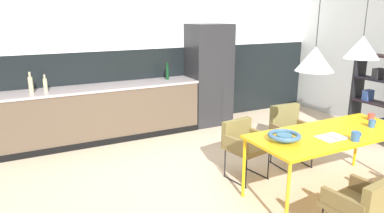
# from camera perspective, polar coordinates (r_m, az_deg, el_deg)

# --- Properties ---
(ground_plane) EXTENTS (9.02, 9.02, 0.00)m
(ground_plane) POSITION_cam_1_polar(r_m,az_deg,el_deg) (4.37, 11.39, -13.59)
(ground_plane) COLOR #CBB191
(back_wall_splashback_dark) EXTENTS (6.94, 0.12, 1.45)m
(back_wall_splashback_dark) POSITION_cam_1_polar(r_m,az_deg,el_deg) (6.64, -4.75, 3.25)
(back_wall_splashback_dark) COLOR black
(back_wall_splashback_dark) RESTS_ON ground
(back_wall_panel_upper) EXTENTS (6.94, 0.12, 1.45)m
(back_wall_panel_upper) POSITION_cam_1_polar(r_m,az_deg,el_deg) (6.50, -5.04, 15.82)
(back_wall_panel_upper) COLOR silver
(back_wall_panel_upper) RESTS_ON back_wall_splashback_dark
(kitchen_counter) EXTENTS (3.74, 0.63, 0.91)m
(kitchen_counter) POSITION_cam_1_polar(r_m,az_deg,el_deg) (5.97, -16.45, -1.31)
(kitchen_counter) COLOR brown
(kitchen_counter) RESTS_ON ground
(refrigerator_column) EXTENTS (0.76, 0.60, 1.88)m
(refrigerator_column) POSITION_cam_1_polar(r_m,az_deg,el_deg) (6.62, 2.75, 5.17)
(refrigerator_column) COLOR #232326
(refrigerator_column) RESTS_ON ground
(dining_table) EXTENTS (1.96, 0.80, 0.75)m
(dining_table) POSITION_cam_1_polar(r_m,az_deg,el_deg) (4.32, 21.74, -4.50)
(dining_table) COLOR #ECAB13
(dining_table) RESTS_ON ground
(armchair_head_of_table) EXTENTS (0.51, 0.49, 0.83)m
(armchair_head_of_table) POSITION_cam_1_polar(r_m,az_deg,el_deg) (5.04, 15.57, -3.35)
(armchair_head_of_table) COLOR brown
(armchair_head_of_table) RESTS_ON ground
(armchair_near_window) EXTENTS (0.53, 0.52, 0.71)m
(armchair_near_window) POSITION_cam_1_polar(r_m,az_deg,el_deg) (3.52, 26.26, -13.77)
(armchair_near_window) COLOR brown
(armchair_near_window) RESTS_ON ground
(armchair_corner_seat) EXTENTS (0.55, 0.54, 0.74)m
(armchair_corner_seat) POSITION_cam_1_polar(r_m,az_deg,el_deg) (4.53, 8.40, -5.48)
(armchair_corner_seat) COLOR brown
(armchair_corner_seat) RESTS_ON ground
(fruit_bowl) EXTENTS (0.35, 0.35, 0.09)m
(fruit_bowl) POSITION_cam_1_polar(r_m,az_deg,el_deg) (3.85, 14.80, -4.68)
(fruit_bowl) COLOR #33607F
(fruit_bowl) RESTS_ON dining_table
(open_book) EXTENTS (0.30, 0.22, 0.02)m
(open_book) POSITION_cam_1_polar(r_m,az_deg,el_deg) (4.12, 21.73, -4.70)
(open_book) COLOR white
(open_book) RESTS_ON dining_table
(mug_white_ceramic) EXTENTS (0.14, 0.09, 0.10)m
(mug_white_ceramic) POSITION_cam_1_polar(r_m,az_deg,el_deg) (4.12, 25.13, -4.40)
(mug_white_ceramic) COLOR #335B93
(mug_white_ceramic) RESTS_ON dining_table
(mug_tall_blue) EXTENTS (0.12, 0.07, 0.09)m
(mug_tall_blue) POSITION_cam_1_polar(r_m,az_deg,el_deg) (4.69, 27.25, -2.46)
(mug_tall_blue) COLOR #335B93
(mug_tall_blue) RESTS_ON dining_table
(mug_short_terracotta) EXTENTS (0.12, 0.08, 0.08)m
(mug_short_terracotta) POSITION_cam_1_polar(r_m,az_deg,el_deg) (5.00, 27.16, -1.50)
(mug_short_terracotta) COLOR #B23D33
(mug_short_terracotta) RESTS_ON dining_table
(bottle_vinegar_dark) EXTENTS (0.07, 0.07, 0.32)m
(bottle_vinegar_dark) POSITION_cam_1_polar(r_m,az_deg,el_deg) (5.71, -24.80, 3.28)
(bottle_vinegar_dark) COLOR tan
(bottle_vinegar_dark) RESTS_ON kitchen_counter
(bottle_spice_small) EXTENTS (0.06, 0.06, 0.26)m
(bottle_spice_small) POSITION_cam_1_polar(r_m,az_deg,el_deg) (5.73, -22.80, 3.29)
(bottle_spice_small) COLOR tan
(bottle_spice_small) RESTS_ON kitchen_counter
(bottle_wine_green) EXTENTS (0.06, 0.06, 0.31)m
(bottle_wine_green) POSITION_cam_1_polar(r_m,az_deg,el_deg) (6.29, -4.05, 5.63)
(bottle_wine_green) COLOR #0F3319
(bottle_wine_green) RESTS_ON kitchen_counter
(open_shelf_unit) EXTENTS (0.30, 0.83, 1.60)m
(open_shelf_unit) POSITION_cam_1_polar(r_m,az_deg,el_deg) (6.46, 28.19, 2.04)
(open_shelf_unit) COLOR black
(open_shelf_unit) RESTS_ON ground
(pendant_lamp_over_table_near) EXTENTS (0.39, 0.39, 1.35)m
(pendant_lamp_over_table_near) POSITION_cam_1_polar(r_m,az_deg,el_deg) (3.81, 19.39, 7.32)
(pendant_lamp_over_table_near) COLOR black
(pendant_lamp_over_table_far) EXTENTS (0.39, 0.39, 1.27)m
(pendant_lamp_over_table_far) POSITION_cam_1_polar(r_m,az_deg,el_deg) (4.44, 26.00, 8.68)
(pendant_lamp_over_table_far) COLOR black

